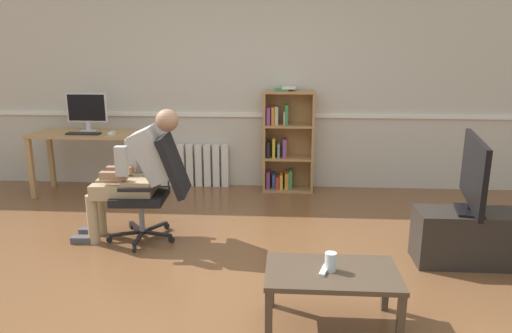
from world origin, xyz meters
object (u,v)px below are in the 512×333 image
Objects in this scene: tv_stand at (466,237)px; drinking_glass at (331,262)px; computer_desk at (89,142)px; bookshelf at (285,143)px; office_chair at (155,184)px; spare_remote at (324,270)px; tv_screen at (474,174)px; radiator at (194,165)px; keyboard at (84,134)px; person_seated at (136,171)px; imac_monitor at (87,109)px; computer_mouse at (112,133)px; coffee_table at (332,278)px.

drinking_glass reaches higher than tv_stand.
bookshelf reaches higher than computer_desk.
spare_remote is (1.43, -1.33, -0.13)m from office_chair.
tv_screen is (1.50, -1.97, 0.17)m from bookshelf.
radiator is at bearing 63.85° from tv_screen.
bookshelf reaches higher than radiator.
computer_desk is 3.75m from spare_remote.
keyboard is 3.66m from spare_remote.
tv_stand is 1.60m from spare_remote.
tv_screen is 7.80× the size of drinking_glass.
radiator is at bearing 170.85° from person_seated.
imac_monitor reaches higher than spare_remote.
computer_mouse is at bearing -154.58° from person_seated.
imac_monitor is at bearing 151.21° from computer_mouse.
computer_mouse is at bearing -19.58° from computer_desk.
tv_screen reaches higher than keyboard.
tv_stand is at bearing 55.66° from spare_remote.
bookshelf is 1.46× the size of radiator.
radiator reaches higher than coffee_table.
office_chair reaches higher than keyboard.
computer_desk is 1.03× the size of bookshelf.
spare_remote is at bearing 43.74° from office_chair.
computer_desk reaches higher than tv_stand.
keyboard is 2.39m from bookshelf.
imac_monitor is 0.40× the size of person_seated.
keyboard is 3.69m from coffee_table.
spare_remote is at bearing -65.11° from radiator.
tv_screen is (0.00, -0.00, 0.54)m from tv_stand.
drinking_glass is (0.30, -2.95, -0.15)m from bookshelf.
radiator is 3.38m from spare_remote.
imac_monitor reaches higher than drinking_glass.
person_seated reaches higher than office_chair.
office_chair is (1.18, -1.21, -0.24)m from keyboard.
radiator is (1.22, 0.31, -0.75)m from imac_monitor.
office_chair is at bearing 138.38° from coffee_table.
bookshelf is at bearing 11.60° from computer_mouse.
imac_monitor is 4.89× the size of computer_mouse.
coffee_table is at bearing 32.11° from spare_remote.
keyboard is at bearing -143.71° from person_seated.
imac_monitor is 3.86m from spare_remote.
keyboard is 3.90× the size of computer_mouse.
office_chair is 8.31× the size of drinking_glass.
keyboard reaches higher than tv_stand.
tv_screen is at bearing -24.33° from imac_monitor.
computer_desk is 0.19m from keyboard.
imac_monitor is 1.81m from person_seated.
keyboard is 3.67m from drinking_glass.
spare_remote is (2.62, -2.68, -0.25)m from computer_desk.
drinking_glass is (2.65, -2.52, -0.32)m from keyboard.
keyboard is at bearing -139.04° from office_chair.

